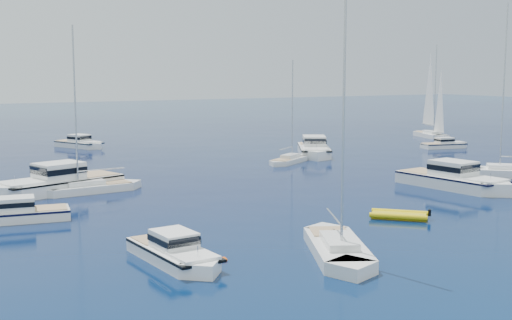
{
  "coord_description": "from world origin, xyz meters",
  "views": [
    {
      "loc": [
        -26.32,
        -26.19,
        10.02
      ],
      "look_at": [
        2.41,
        25.21,
        2.2
      ],
      "focal_mm": 46.42,
      "sensor_mm": 36.0,
      "label": 1
    }
  ],
  "objects": [
    {
      "name": "motor_cruiser_horizon",
      "position": [
        -3.91,
        62.28,
        0.0
      ],
      "size": [
        6.03,
        8.9,
        2.26
      ],
      "primitive_type": null,
      "rotation": [
        0.0,
        0.0,
        3.58
      ],
      "color": "white",
      "rests_on": "ground"
    },
    {
      "name": "motor_cruiser_near",
      "position": [
        -13.44,
        5.61,
        0.0
      ],
      "size": [
        3.15,
        8.34,
        2.14
      ],
      "primitive_type": null,
      "rotation": [
        0.0,
        0.0,
        3.22
      ],
      "color": "white",
      "rests_on": "ground"
    },
    {
      "name": "sailboat_centre",
      "position": [
        12.53,
        35.79,
        0.0
      ],
      "size": [
        7.91,
        6.08,
        11.82
      ],
      "primitive_type": null,
      "rotation": [
        0.0,
        0.0,
        5.28
      ],
      "color": "silver",
      "rests_on": "ground"
    },
    {
      "name": "sailboat_fore",
      "position": [
        -5.05,
        2.64,
        0.0
      ],
      "size": [
        7.03,
        10.74,
        15.56
      ],
      "primitive_type": null,
      "rotation": [
        0.0,
        0.0,
        2.7
      ],
      "color": "silver",
      "rests_on": "ground"
    },
    {
      "name": "motor_cruiser_centre",
      "position": [
        -14.24,
        29.73,
        0.0
      ],
      "size": [
        12.82,
        7.22,
        3.22
      ],
      "primitive_type": null,
      "rotation": [
        0.0,
        0.0,
        1.87
      ],
      "color": "white",
      "rests_on": "ground"
    },
    {
      "name": "ground",
      "position": [
        0.0,
        0.0,
        0.0
      ],
      "size": [
        400.0,
        400.0,
        0.0
      ],
      "primitive_type": "plane",
      "color": "#082A4E",
      "rests_on": "ground"
    },
    {
      "name": "sailboat_mid_r",
      "position": [
        26.15,
        16.85,
        0.0
      ],
      "size": [
        10.65,
        10.12,
        17.15
      ],
      "primitive_type": null,
      "rotation": [
        0.0,
        0.0,
        0.83
      ],
      "color": "white",
      "rests_on": "ground"
    },
    {
      "name": "sailboat_mid_l",
      "position": [
        -11.81,
        28.54,
        0.0
      ],
      "size": [
        9.93,
        3.27,
        14.36
      ],
      "primitive_type": null,
      "rotation": [
        0.0,
        0.0,
        1.65
      ],
      "color": "silver",
      "rests_on": "ground"
    },
    {
      "name": "tender_yellow",
      "position": [
        4.15,
        8.06,
        0.0
      ],
      "size": [
        4.43,
        4.45,
        0.95
      ],
      "primitive_type": null,
      "rotation": [
        0.0,
        0.0,
        0.78
      ],
      "color": "#DDBF0D",
      "rests_on": "ground"
    },
    {
      "name": "motor_cruiser_far_l",
      "position": [
        -19.28,
        20.09,
        0.0
      ],
      "size": [
        8.4,
        3.73,
        2.13
      ],
      "primitive_type": null,
      "rotation": [
        0.0,
        0.0,
        1.41
      ],
      "color": "silver",
      "rests_on": "ground"
    },
    {
      "name": "tender_grey_far",
      "position": [
        -13.11,
        29.83,
        0.0
      ],
      "size": [
        4.59,
        3.59,
        0.95
      ],
      "primitive_type": null,
      "rotation": [
        0.0,
        0.0,
        1.97
      ],
      "color": "black",
      "rests_on": "ground"
    },
    {
      "name": "motor_cruiser_far_r",
      "position": [
        38.42,
        37.93,
        0.0
      ],
      "size": [
        7.36,
        3.66,
        1.85
      ],
      "primitive_type": null,
      "rotation": [
        0.0,
        0.0,
        4.49
      ],
      "color": "silver",
      "rests_on": "ground"
    },
    {
      "name": "motor_cruiser_right",
      "position": [
        16.47,
        14.88,
        0.0
      ],
      "size": [
        4.99,
        12.04,
        3.07
      ],
      "primitive_type": null,
      "rotation": [
        0.0,
        0.0,
        3.26
      ],
      "color": "white",
      "rests_on": "ground"
    },
    {
      "name": "sailboat_sails_far",
      "position": [
        47.27,
        49.84,
        0.0
      ],
      "size": [
        5.54,
        10.37,
        14.77
      ],
      "primitive_type": null,
      "rotation": [
        0.0,
        0.0,
        2.83
      ],
      "color": "white",
      "rests_on": "ground"
    },
    {
      "name": "motor_cruiser_distant",
      "position": [
        18.69,
        39.88,
        0.0
      ],
      "size": [
        8.82,
        11.79,
        3.03
      ],
      "primitive_type": null,
      "rotation": [
        0.0,
        0.0,
        2.62
      ],
      "color": "white",
      "rests_on": "ground"
    },
    {
      "name": "kayak_orange",
      "position": [
        -12.31,
        4.66,
        0.0
      ],
      "size": [
        2.79,
        0.76,
        0.3
      ],
      "primitive_type": null,
      "rotation": [
        0.0,
        0.0,
        1.65
      ],
      "color": "#D44B09",
      "rests_on": "ground"
    }
  ]
}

